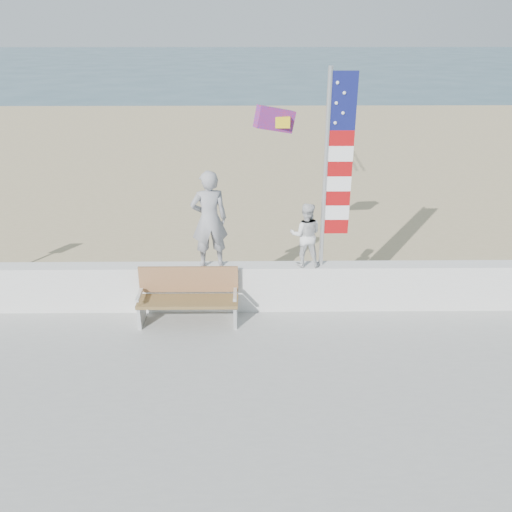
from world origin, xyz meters
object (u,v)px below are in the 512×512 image
object	(u,v)px
adult	(209,220)
bench	(188,295)
flag	(333,163)
child	(306,235)

from	to	relation	value
adult	bench	world-z (taller)	adult
bench	flag	size ratio (longest dim) A/B	0.51
adult	flag	xyz separation A→B (m)	(2.16, -0.00, 1.01)
adult	child	bearing A→B (deg)	168.96
adult	child	distance (m)	1.76
bench	child	bearing A→B (deg)	12.03
flag	child	bearing A→B (deg)	179.96
child	adult	bearing A→B (deg)	4.60
child	flag	distance (m)	1.38
child	flag	bearing A→B (deg)	-175.44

